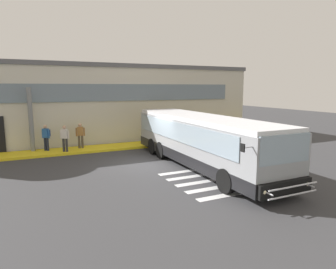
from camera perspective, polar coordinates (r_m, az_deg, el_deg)
The scene contains 9 objects.
ground_plane at distance 16.56m, azimuth -4.41°, elevation -5.55°, with size 80.00×90.00×0.02m, color #353538.
bay_paint_stripes at distance 13.86m, azimuth 9.76°, elevation -8.53°, with size 4.40×3.96×0.01m.
terminal_building at distance 27.13m, azimuth -14.67°, elevation 6.19°, with size 24.90×13.80×5.89m.
boarding_curb at distance 20.99m, azimuth -9.07°, elevation -2.28°, with size 27.10×2.00×0.15m, color yellow.
entry_support_column at distance 20.50m, azimuth -24.97°, elevation 2.63°, with size 0.28×0.28×4.03m, color slate.
bus_main_foreground at distance 15.61m, azimuth 6.37°, elevation -1.42°, with size 3.04×11.88×2.70m.
passenger_near_column at distance 20.38m, azimuth -22.46°, elevation -0.23°, with size 0.51×0.51×1.68m.
passenger_by_doorway at distance 19.63m, azimuth -19.32°, elevation -0.48°, with size 0.51×0.39×1.68m.
passenger_at_curb_edge at distance 20.48m, azimuth -16.56°, elevation 0.04°, with size 0.58×0.27×1.68m.
Camera 1 is at (-5.63, -15.00, 4.16)m, focal length 31.57 mm.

